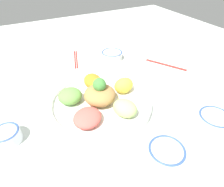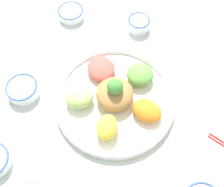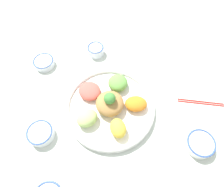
{
  "view_description": "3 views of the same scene",
  "coord_description": "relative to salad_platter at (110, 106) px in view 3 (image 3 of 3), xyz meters",
  "views": [
    {
      "loc": [
        -0.55,
        0.23,
        0.49
      ],
      "look_at": [
        -0.06,
        -0.02,
        0.06
      ],
      "focal_mm": 30.0,
      "sensor_mm": 36.0,
      "label": 1
    },
    {
      "loc": [
        0.08,
        -0.35,
        0.79
      ],
      "look_at": [
        -0.05,
        0.02,
        0.06
      ],
      "focal_mm": 42.0,
      "sensor_mm": 36.0,
      "label": 2
    },
    {
      "loc": [
        -0.09,
        -0.32,
        0.78
      ],
      "look_at": [
        -0.02,
        0.05,
        0.08
      ],
      "focal_mm": 30.0,
      "sensor_mm": 36.0,
      "label": 3
    }
  ],
  "objects": [
    {
      "name": "serving_spoon_main",
      "position": [
        0.42,
        0.27,
        -0.03
      ],
      "size": [
        0.1,
        0.12,
        0.01
      ],
      "rotation": [
        0.0,
        0.0,
        0.94
      ],
      "color": "beige",
      "rests_on": "ground_plane"
    },
    {
      "name": "chopsticks_pair_far",
      "position": [
        0.42,
        -0.04,
        -0.02
      ],
      "size": [
        0.2,
        0.08,
        0.01
      ],
      "rotation": [
        0.0,
        0.0,
        5.99
      ],
      "color": "red",
      "rests_on": "ground_plane"
    },
    {
      "name": "sauce_bowl_red",
      "position": [
        -0.29,
        0.3,
        -0.01
      ],
      "size": [
        0.1,
        0.1,
        0.04
      ],
      "color": "white",
      "rests_on": "ground_plane"
    },
    {
      "name": "sauce_bowl_far",
      "position": [
        -0.3,
        -0.07,
        -0.0
      ],
      "size": [
        0.11,
        0.11,
        0.04
      ],
      "color": "white",
      "rests_on": "ground_plane"
    },
    {
      "name": "rice_bowl_plain",
      "position": [
        -0.02,
        0.33,
        -0.0
      ],
      "size": [
        0.08,
        0.08,
        0.05
      ],
      "color": "white",
      "rests_on": "ground_plane"
    },
    {
      "name": "ground_plane",
      "position": [
        0.04,
        -0.02,
        -0.03
      ],
      "size": [
        2.4,
        2.4,
        0.0
      ],
      "primitive_type": "plane",
      "color": "silver"
    },
    {
      "name": "serving_spoon_extra",
      "position": [
        -0.09,
        -0.3,
        -0.03
      ],
      "size": [
        0.13,
        0.08,
        0.01
      ],
      "rotation": [
        0.0,
        0.0,
        3.58
      ],
      "color": "beige",
      "rests_on": "ground_plane"
    },
    {
      "name": "sauce_bowl_dark",
      "position": [
        0.33,
        -0.23,
        -0.0
      ],
      "size": [
        0.11,
        0.11,
        0.04
      ],
      "color": "white",
      "rests_on": "ground_plane"
    },
    {
      "name": "salad_platter",
      "position": [
        0.0,
        0.0,
        0.0
      ],
      "size": [
        0.4,
        0.4,
        0.13
      ],
      "color": "white",
      "rests_on": "ground_plane"
    }
  ]
}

